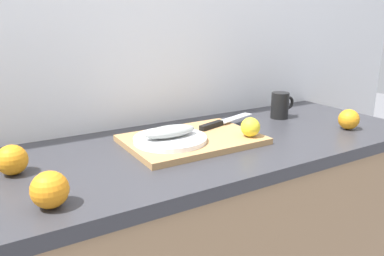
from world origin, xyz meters
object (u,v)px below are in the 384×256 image
cutting_board (192,140)px  chef_knife (221,123)px  coffee_mug_0 (280,105)px  orange_0 (349,119)px  white_plate (170,139)px  fish_fillet (170,131)px  lemon_0 (250,127)px

cutting_board → chef_knife: bearing=22.9°
coffee_mug_0 → chef_knife: bearing=-176.5°
cutting_board → orange_0: bearing=-15.9°
white_plate → orange_0: 0.68m
chef_knife → white_plate: bearing=-179.9°
white_plate → coffee_mug_0: coffee_mug_0 is taller
cutting_board → fish_fillet: bearing=-176.2°
cutting_board → fish_fillet: (-0.08, -0.01, 0.04)m
chef_knife → lemon_0: lemon_0 is taller
lemon_0 → orange_0: bearing=-9.5°
white_plate → lemon_0: size_ratio=3.64×
chef_knife → coffee_mug_0: (0.31, 0.02, 0.02)m
fish_fillet → cutting_board: bearing=3.8°
lemon_0 → orange_0: size_ratio=0.85×
cutting_board → coffee_mug_0: 0.49m
chef_knife → coffee_mug_0: 0.32m
cutting_board → coffee_mug_0: size_ratio=3.87×
cutting_board → coffee_mug_0: bearing=10.5°
lemon_0 → white_plate: bearing=160.3°
cutting_board → lemon_0: (0.17, -0.10, 0.04)m
orange_0 → chef_knife: bearing=150.5°
orange_0 → white_plate: bearing=166.5°
white_plate → coffee_mug_0: (0.56, 0.09, 0.03)m
white_plate → lemon_0: lemon_0 is taller
coffee_mug_0 → orange_0: 0.27m
fish_fillet → chef_knife: bearing=16.8°
fish_fillet → lemon_0: (0.25, -0.09, -0.00)m
fish_fillet → coffee_mug_0: coffee_mug_0 is taller
chef_knife → lemon_0: 0.17m
cutting_board → white_plate: size_ratio=1.86×
fish_fillet → coffee_mug_0: (0.56, 0.09, 0.00)m
lemon_0 → chef_knife: bearing=91.0°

